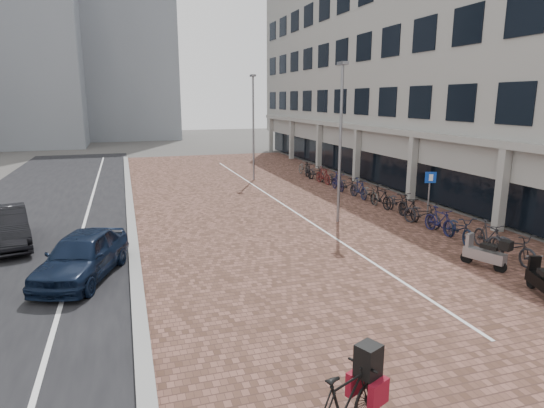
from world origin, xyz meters
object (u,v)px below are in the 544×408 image
at_px(car_dark, 4,227).
at_px(scooter_mid, 543,279).
at_px(car_navy, 82,256).
at_px(scooter_front, 485,252).
at_px(parking_sign, 429,190).
at_px(hero_bike, 345,404).

height_order(car_dark, scooter_mid, car_dark).
relative_size(car_dark, scooter_mid, 2.94).
relative_size(car_navy, scooter_front, 2.73).
xyz_separation_m(scooter_front, scooter_mid, (-0.09, -2.22, -0.02)).
bearing_deg(scooter_front, car_dark, 133.15).
bearing_deg(scooter_mid, parking_sign, 96.53).
bearing_deg(scooter_front, hero_bike, -165.30).
relative_size(scooter_front, parking_sign, 0.68).
distance_m(car_dark, hero_bike, 14.43).
distance_m(car_dark, scooter_mid, 17.32).
distance_m(scooter_front, scooter_mid, 2.23).
bearing_deg(hero_bike, scooter_front, -78.30).
bearing_deg(scooter_mid, scooter_front, 107.26).
distance_m(car_dark, scooter_front, 16.32).
bearing_deg(car_navy, scooter_mid, -4.00).
relative_size(scooter_mid, parking_sign, 0.65).
height_order(scooter_front, parking_sign, parking_sign).
xyz_separation_m(car_navy, parking_sign, (13.46, 2.21, 0.76)).
xyz_separation_m(car_navy, scooter_mid, (11.77, -5.11, -0.20)).
relative_size(scooter_front, scooter_mid, 1.04).
bearing_deg(car_dark, scooter_mid, -45.93).
relative_size(car_dark, parking_sign, 1.92).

